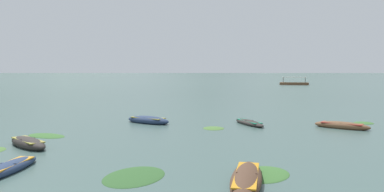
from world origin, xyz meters
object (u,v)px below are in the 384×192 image
at_px(rowboat_2, 9,168).
at_px(ferry_0, 294,83).
at_px(rowboat_5, 246,179).
at_px(rowboat_4, 342,126).
at_px(rowboat_8, 148,120).
at_px(rowboat_3, 249,123).
at_px(rowboat_7, 28,143).

distance_m(rowboat_2, ferry_0, 100.17).
bearing_deg(rowboat_2, rowboat_5, -8.01).
xyz_separation_m(rowboat_4, ferry_0, (18.36, 82.30, 0.26)).
relative_size(rowboat_8, ferry_0, 0.45).
bearing_deg(rowboat_8, rowboat_4, -9.08).
distance_m(rowboat_3, rowboat_4, 6.46).
bearing_deg(rowboat_4, rowboat_5, -123.58).
xyz_separation_m(rowboat_4, rowboat_7, (-19.10, -6.53, 0.01)).
bearing_deg(ferry_0, rowboat_5, -105.70).
bearing_deg(rowboat_5, ferry_0, 74.30).
bearing_deg(rowboat_4, rowboat_8, 170.92).
height_order(rowboat_3, rowboat_5, rowboat_5).
relative_size(rowboat_2, rowboat_3, 0.96).
distance_m(rowboat_2, rowboat_5, 9.36).
bearing_deg(ferry_0, rowboat_2, -111.02).
bearing_deg(rowboat_4, rowboat_7, -161.13).
bearing_deg(rowboat_7, rowboat_2, -71.91).
xyz_separation_m(rowboat_3, rowboat_7, (-12.83, -8.10, 0.05)).
bearing_deg(rowboat_8, ferry_0, 67.99).
height_order(rowboat_4, ferry_0, ferry_0).
xyz_separation_m(rowboat_2, rowboat_8, (3.57, 13.44, 0.06)).
relative_size(rowboat_5, rowboat_8, 1.15).
relative_size(rowboat_4, ferry_0, 0.41).
bearing_deg(rowboat_8, rowboat_7, -120.17).
xyz_separation_m(rowboat_8, ferry_0, (32.36, 80.07, 0.24)).
relative_size(rowboat_4, rowboat_5, 0.79).
bearing_deg(rowboat_3, rowboat_7, -147.76).
xyz_separation_m(rowboat_2, rowboat_3, (11.31, 12.77, -0.01)).
height_order(rowboat_5, rowboat_7, rowboat_7).
bearing_deg(rowboat_7, rowboat_8, 59.83).
height_order(rowboat_5, ferry_0, ferry_0).
distance_m(rowboat_7, ferry_0, 96.41).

